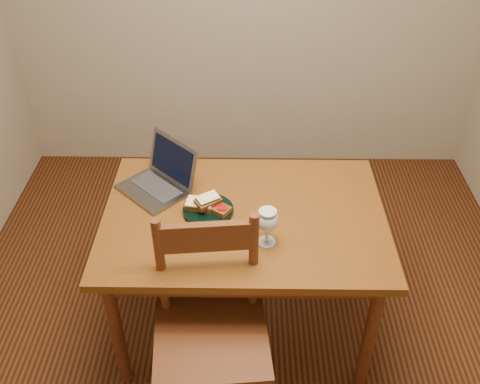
{
  "coord_description": "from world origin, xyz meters",
  "views": [
    {
      "loc": [
        -0.01,
        -1.83,
        2.33
      ],
      "look_at": [
        -0.03,
        0.14,
        0.8
      ],
      "focal_mm": 40.0,
      "sensor_mm": 36.0,
      "label": 1
    }
  ],
  "objects_px": {
    "chair": "(211,325)",
    "plate": "(208,210)",
    "laptop": "(162,176)",
    "table": "(244,228)",
    "milk_glass": "(267,227)"
  },
  "relations": [
    {
      "from": "plate",
      "to": "chair",
      "type": "bearing_deg",
      "value": -86.27
    },
    {
      "from": "plate",
      "to": "milk_glass",
      "type": "distance_m",
      "value": 0.34
    },
    {
      "from": "plate",
      "to": "milk_glass",
      "type": "bearing_deg",
      "value": -37.36
    },
    {
      "from": "chair",
      "to": "plate",
      "type": "relative_size",
      "value": 2.18
    },
    {
      "from": "chair",
      "to": "plate",
      "type": "height_order",
      "value": "chair"
    },
    {
      "from": "table",
      "to": "milk_glass",
      "type": "distance_m",
      "value": 0.27
    },
    {
      "from": "chair",
      "to": "plate",
      "type": "xyz_separation_m",
      "value": [
        -0.03,
        0.49,
        0.2
      ]
    },
    {
      "from": "chair",
      "to": "plate",
      "type": "bearing_deg",
      "value": 88.2
    },
    {
      "from": "milk_glass",
      "to": "table",
      "type": "bearing_deg",
      "value": 117.68
    },
    {
      "from": "plate",
      "to": "milk_glass",
      "type": "height_order",
      "value": "milk_glass"
    },
    {
      "from": "table",
      "to": "plate",
      "type": "relative_size",
      "value": 5.54
    },
    {
      "from": "table",
      "to": "chair",
      "type": "distance_m",
      "value": 0.51
    },
    {
      "from": "chair",
      "to": "laptop",
      "type": "height_order",
      "value": "laptop"
    },
    {
      "from": "chair",
      "to": "plate",
      "type": "distance_m",
      "value": 0.53
    },
    {
      "from": "milk_glass",
      "to": "chair",
      "type": "bearing_deg",
      "value": -128.78
    }
  ]
}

